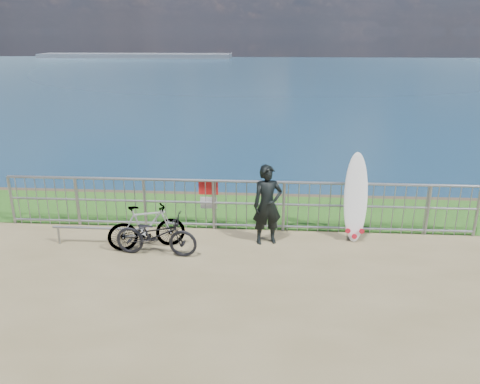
# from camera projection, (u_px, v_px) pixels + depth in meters

# --- Properties ---
(grass_strip) EXTENTS (120.00, 120.00, 0.00)m
(grass_strip) POSITION_uv_depth(u_px,v_px,m) (240.00, 211.00, 11.22)
(grass_strip) COLOR #215216
(grass_strip) RESTS_ON ground
(seascape) EXTENTS (260.00, 260.00, 5.00)m
(seascape) POSITION_uv_depth(u_px,v_px,m) (137.00, 58.00, 152.01)
(seascape) COLOR brown
(seascape) RESTS_ON ground
(railing) EXTENTS (10.06, 0.10, 1.13)m
(railing) POSITION_uv_depth(u_px,v_px,m) (237.00, 204.00, 9.99)
(railing) COLOR gray
(railing) RESTS_ON ground
(surfer) EXTENTS (0.67, 0.53, 1.63)m
(surfer) POSITION_uv_depth(u_px,v_px,m) (267.00, 205.00, 9.30)
(surfer) COLOR black
(surfer) RESTS_ON ground
(surfboard) EXTENTS (0.48, 0.43, 1.82)m
(surfboard) POSITION_uv_depth(u_px,v_px,m) (356.00, 201.00, 9.46)
(surfboard) COLOR white
(surfboard) RESTS_ON ground
(bicycle_near) EXTENTS (1.62, 0.65, 0.83)m
(bicycle_near) POSITION_uv_depth(u_px,v_px,m) (156.00, 235.00, 8.90)
(bicycle_near) COLOR black
(bicycle_near) RESTS_ON ground
(bicycle_far) EXTENTS (1.57, 0.90, 0.91)m
(bicycle_far) POSITION_uv_depth(u_px,v_px,m) (147.00, 227.00, 9.16)
(bicycle_far) COLOR black
(bicycle_far) RESTS_ON ground
(bike_rack) EXTENTS (1.87, 0.05, 0.39)m
(bike_rack) POSITION_uv_depth(u_px,v_px,m) (98.00, 230.00, 9.34)
(bike_rack) COLOR gray
(bike_rack) RESTS_ON ground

